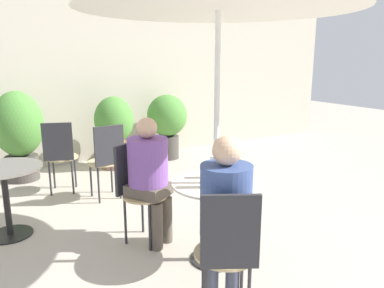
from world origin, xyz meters
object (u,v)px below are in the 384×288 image
object	(u,v)px
bistro_chair_1	(228,246)
seated_person_0	(150,171)
cafe_table_near	(215,203)
seated_person_1	(225,210)
beer_glass_1	(232,171)
potted_plant_0	(19,130)
bistro_chair_3	(107,156)
beer_glass_2	(214,167)
potted_plant_1	(114,128)
beer_glass_0	(207,176)
bistro_chair_2	(60,151)
bistro_chair_0	(136,183)
cafe_table_far	(5,185)
potted_plant_2	(167,120)

from	to	relation	value
bistro_chair_1	seated_person_0	xyz separation A→B (m)	(0.02, 1.29, 0.15)
cafe_table_near	seated_person_1	distance (m)	0.70
beer_glass_1	potted_plant_0	bearing A→B (deg)	112.30
bistro_chair_3	beer_glass_2	world-z (taller)	bistro_chair_3
beer_glass_1	potted_plant_1	bearing A→B (deg)	89.37
seated_person_0	beer_glass_0	bearing A→B (deg)	-101.78
cafe_table_near	bistro_chair_1	xyz separation A→B (m)	(-0.38, -0.73, 0.04)
potted_plant_1	bistro_chair_3	bearing A→B (deg)	-111.72
seated_person_0	beer_glass_2	distance (m)	0.61
seated_person_0	potted_plant_0	world-z (taller)	potted_plant_0
bistro_chair_2	potted_plant_1	world-z (taller)	potted_plant_1
seated_person_1	beer_glass_0	bearing A→B (deg)	-81.72
seated_person_1	beer_glass_1	world-z (taller)	seated_person_1
beer_glass_0	beer_glass_1	distance (m)	0.25
bistro_chair_0	beer_glass_2	world-z (taller)	bistro_chair_0
seated_person_0	potted_plant_1	xyz separation A→B (m)	(0.51, 2.60, -0.08)
bistro_chair_2	potted_plant_1	xyz separation A→B (m)	(0.99, 0.84, 0.06)
beer_glass_0	potted_plant_1	xyz separation A→B (m)	(0.28, 3.22, -0.17)
bistro_chair_1	cafe_table_far	bearing A→B (deg)	-34.03
bistro_chair_0	potted_plant_0	bearing A→B (deg)	74.71
bistro_chair_3	seated_person_0	xyz separation A→B (m)	(0.02, -1.26, 0.15)
bistro_chair_3	potted_plant_0	size ratio (longest dim) A/B	0.74
cafe_table_near	cafe_table_far	xyz separation A→B (m)	(-1.52, 1.38, -0.01)
seated_person_0	potted_plant_0	xyz separation A→B (m)	(-0.86, 2.64, 0.01)
bistro_chair_0	potted_plant_2	size ratio (longest dim) A/B	0.85
cafe_table_near	beer_glass_2	world-z (taller)	beer_glass_2
bistro_chair_2	bistro_chair_3	world-z (taller)	same
beer_glass_0	cafe_table_far	bearing A→B (deg)	134.08
bistro_chair_0	seated_person_0	xyz separation A→B (m)	(0.08, -0.13, 0.15)
cafe_table_far	beer_glass_2	distance (m)	2.04
bistro_chair_0	bistro_chair_2	distance (m)	1.68
bistro_chair_1	seated_person_0	distance (m)	1.29
cafe_table_near	seated_person_0	distance (m)	0.69
cafe_table_near	seated_person_0	world-z (taller)	seated_person_0
bistro_chair_2	beer_glass_2	world-z (taller)	bistro_chair_2
cafe_table_far	potted_plant_0	bearing A→B (deg)	80.40
bistro_chair_3	beer_glass_1	xyz separation A→B (m)	(0.50, -1.87, 0.23)
seated_person_0	beer_glass_1	bearing A→B (deg)	-84.46
beer_glass_1	bistro_chair_0	bearing A→B (deg)	127.00
bistro_chair_0	bistro_chair_3	xyz separation A→B (m)	(0.06, 1.13, 0.00)
seated_person_0	seated_person_1	world-z (taller)	seated_person_1
bistro_chair_3	beer_glass_1	distance (m)	1.95
seated_person_1	seated_person_0	bearing A→B (deg)	-60.07
seated_person_0	potted_plant_2	distance (m)	3.06
bistro_chair_3	bistro_chair_1	bearing A→B (deg)	85.71
bistro_chair_1	bistro_chair_2	size ratio (longest dim) A/B	1.00
potted_plant_2	potted_plant_1	bearing A→B (deg)	-175.48
bistro_chair_0	beer_glass_1	size ratio (longest dim) A/B	5.02
bistro_chair_1	potted_plant_0	world-z (taller)	potted_plant_0
bistro_chair_2	bistro_chair_0	bearing A→B (deg)	122.71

